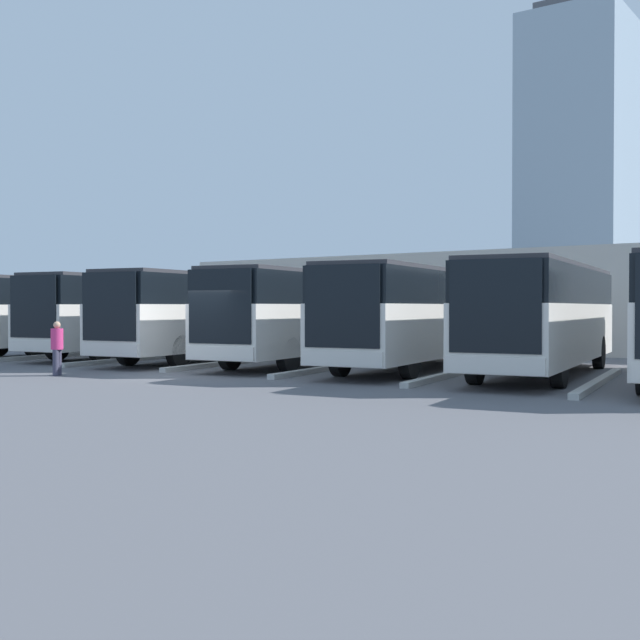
{
  "coord_description": "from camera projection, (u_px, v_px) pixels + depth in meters",
  "views": [
    {
      "loc": [
        -16.56,
        16.98,
        2.01
      ],
      "look_at": [
        -0.54,
        -5.7,
        1.56
      ],
      "focal_mm": 45.0,
      "sensor_mm": 36.0,
      "label": 1
    }
  ],
  "objects": [
    {
      "name": "ground_plane",
      "position": [
        193.0,
        376.0,
        23.45
      ],
      "size": [
        600.0,
        600.0,
        0.0
      ],
      "primitive_type": "plane",
      "color": "#5B5B60"
    },
    {
      "name": "bus_2",
      "position": [
        417.0,
        313.0,
        25.83
      ],
      "size": [
        4.09,
        11.67,
        3.24
      ],
      "rotation": [
        0.0,
        0.0,
        0.15
      ],
      "color": "silver",
      "rests_on": "ground_plane"
    },
    {
      "name": "pedestrian",
      "position": [
        57.0,
        347.0,
        23.43
      ],
      "size": [
        0.48,
        0.48,
        1.59
      ],
      "rotation": [
        0.0,
        0.0,
        2.09
      ],
      "color": "#38384C",
      "rests_on": "ground_plane"
    },
    {
      "name": "bus_1",
      "position": [
        544.0,
        314.0,
        23.41
      ],
      "size": [
        4.09,
        11.67,
        3.24
      ],
      "rotation": [
        0.0,
        0.0,
        0.15
      ],
      "color": "silver",
      "rests_on": "ground_plane"
    },
    {
      "name": "bus_5",
      "position": [
        140.0,
        312.0,
        32.8
      ],
      "size": [
        4.09,
        11.67,
        3.24
      ],
      "rotation": [
        0.0,
        0.0,
        0.15
      ],
      "color": "silver",
      "rests_on": "ground_plane"
    },
    {
      "name": "bus_3",
      "position": [
        310.0,
        313.0,
        28.21
      ],
      "size": [
        4.09,
        11.67,
        3.24
      ],
      "rotation": [
        0.0,
        0.0,
        0.15
      ],
      "color": "silver",
      "rests_on": "ground_plane"
    },
    {
      "name": "bus_4",
      "position": [
        212.0,
        312.0,
        30.21
      ],
      "size": [
        4.09,
        11.67,
        3.24
      ],
      "rotation": [
        0.0,
        0.0,
        0.15
      ],
      "color": "silver",
      "rests_on": "ground_plane"
    },
    {
      "name": "bus_6",
      "position": [
        79.0,
        312.0,
        35.43
      ],
      "size": [
        4.09,
        11.67,
        3.24
      ],
      "rotation": [
        0.0,
        0.0,
        0.15
      ],
      "color": "silver",
      "rests_on": "ground_plane"
    },
    {
      "name": "office_tower",
      "position": [
        577.0,
        165.0,
        166.37
      ],
      "size": [
        20.24,
        20.24,
        64.43
      ],
      "color": "#93A8B7",
      "rests_on": "ground_plane"
    },
    {
      "name": "curb_divider_1",
      "position": [
        453.0,
        374.0,
        23.27
      ],
      "size": [
        1.42,
        7.92,
        0.15
      ],
      "primitive_type": "cube",
      "rotation": [
        0.0,
        0.0,
        0.15
      ],
      "color": "#B2B2AD",
      "rests_on": "ground_plane"
    },
    {
      "name": "curb_divider_2",
      "position": [
        333.0,
        367.0,
        25.69
      ],
      "size": [
        1.42,
        7.92,
        0.15
      ],
      "primitive_type": "cube",
      "rotation": [
        0.0,
        0.0,
        0.15
      ],
      "color": "#B2B2AD",
      "rests_on": "ground_plane"
    },
    {
      "name": "curb_divider_4",
      "position": [
        140.0,
        359.0,
        30.07
      ],
      "size": [
        1.42,
        7.92,
        0.15
      ],
      "primitive_type": "cube",
      "rotation": [
        0.0,
        0.0,
        0.15
      ],
      "color": "#B2B2AD",
      "rests_on": "ground_plane"
    },
    {
      "name": "curb_divider_0",
      "position": [
        599.0,
        382.0,
        20.77
      ],
      "size": [
        1.42,
        7.92,
        0.15
      ],
      "primitive_type": "cube",
      "rotation": [
        0.0,
        0.0,
        0.15
      ],
      "color": "#B2B2AD",
      "rests_on": "ground_plane"
    },
    {
      "name": "curb_divider_3",
      "position": [
        233.0,
        362.0,
        28.07
      ],
      "size": [
        1.42,
        7.92,
        0.15
      ],
      "primitive_type": "cube",
      "rotation": [
        0.0,
        0.0,
        0.15
      ],
      "color": "#B2B2AD",
      "rests_on": "ground_plane"
    },
    {
      "name": "curb_divider_5",
      "position": [
        73.0,
        355.0,
        32.66
      ],
      "size": [
        1.42,
        7.92,
        0.15
      ],
      "primitive_type": "cube",
      "rotation": [
        0.0,
        0.0,
        0.15
      ],
      "color": "#B2B2AD",
      "rests_on": "ground_plane"
    },
    {
      "name": "station_building",
      "position": [
        489.0,
        302.0,
        40.9
      ],
      "size": [
        29.31,
        14.43,
        4.52
      ],
      "color": "beige",
      "rests_on": "ground_plane"
    }
  ]
}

